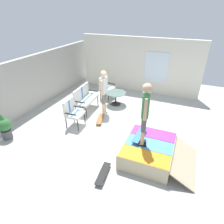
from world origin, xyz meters
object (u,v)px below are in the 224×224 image
skate_ramp (149,151)px  patio_chair_near_house (105,85)px  person_watching (104,89)px  patio_bench (84,96)px  person_skater (145,111)px  skateboard_on_ramp (139,135)px  skateboard_spare (103,174)px  potted_plant (4,126)px  patio_chair_by_wall (72,110)px  patio_table (116,96)px  skateboard_by_bench (100,119)px

skate_ramp → patio_chair_near_house: size_ratio=1.97×
person_watching → patio_bench: bearing=91.1°
person_skater → skateboard_on_ramp: (0.24, 0.15, -0.98)m
patio_chair_near_house → skateboard_spare: bearing=-156.0°
skateboard_on_ramp → potted_plant: bearing=104.5°
skateboard_on_ramp → potted_plant: potted_plant is taller
patio_chair_by_wall → skateboard_spare: 2.78m
patio_bench → patio_chair_by_wall: (-1.25, -0.22, -0.00)m
patio_chair_by_wall → person_skater: person_skater is taller
patio_table → skateboard_by_bench: bearing=179.5°
patio_bench → patio_chair_near_house: bearing=-11.0°
skateboard_on_ramp → potted_plant: 4.37m
patio_bench → person_skater: (-1.94, -3.00, 0.94)m
patio_chair_by_wall → patio_table: (2.21, -0.80, -0.21)m
patio_bench → patio_chair_near_house: (1.48, -0.29, -0.00)m
patio_chair_by_wall → person_watching: 1.51m
patio_bench → skateboard_spare: 3.84m
person_skater → person_watching: bearing=47.0°
patio_bench → skateboard_by_bench: bearing=-120.4°
person_skater → skateboard_by_bench: 2.82m
patio_table → skateboard_on_ramp: skateboard_on_ramp is taller
patio_bench → skateboard_on_ramp: 3.32m
skateboard_spare → skate_ramp: bearing=-38.6°
potted_plant → person_skater: bearing=-78.9°
person_skater → skateboard_by_bench: (1.35, 1.99, -1.47)m
person_skater → potted_plant: size_ratio=1.95×
potted_plant → skateboard_spare: bearing=-93.7°
skateboard_by_bench → skateboard_spare: same height
person_watching → skateboard_by_bench: size_ratio=2.18×
person_skater → skateboard_on_ramp: person_skater is taller
skate_ramp → skateboard_on_ramp: (0.17, 0.37, 0.33)m
skateboard_by_bench → skateboard_spare: bearing=-152.2°
skate_ramp → patio_bench: bearing=60.0°
patio_bench → skateboard_spare: size_ratio=1.57×
person_watching → person_skater: size_ratio=1.00×
patio_table → skateboard_spare: 4.20m
patio_bench → patio_chair_near_house: 1.51m
patio_chair_near_house → potted_plant: patio_chair_near_house is taller
potted_plant → skateboard_on_ramp: bearing=-75.5°
person_skater → skateboard_spare: bearing=147.0°
skateboard_on_ramp → skateboard_by_bench: bearing=59.0°
patio_bench → potted_plant: bearing=153.8°
patio_table → skateboard_spare: (-4.00, -1.27, -0.32)m
patio_chair_by_wall → potted_plant: patio_chair_by_wall is taller
skateboard_spare → person_skater: bearing=-33.0°
skateboard_by_bench → patio_bench: bearing=59.6°
potted_plant → patio_chair_by_wall: bearing=-45.9°
patio_chair_by_wall → skateboard_on_ramp: patio_chair_by_wall is taller
patio_chair_by_wall → skateboard_by_bench: (0.65, -0.79, -0.53)m
patio_chair_near_house → patio_table: patio_chair_near_house is taller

